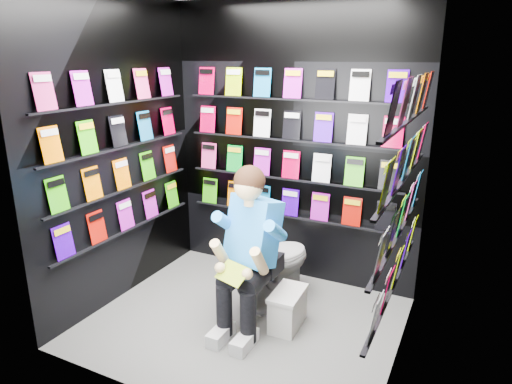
% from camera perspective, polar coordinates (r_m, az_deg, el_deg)
% --- Properties ---
extents(floor, '(2.40, 2.40, 0.00)m').
position_cam_1_polar(floor, '(3.89, -1.61, -15.92)').
color(floor, '#555553').
rests_on(floor, ground).
extents(wall_back, '(2.40, 0.04, 2.60)m').
position_cam_1_polar(wall_back, '(4.26, 4.60, 5.86)').
color(wall_back, black).
rests_on(wall_back, floor).
extents(wall_front, '(2.40, 0.04, 2.60)m').
position_cam_1_polar(wall_front, '(2.57, -12.36, -1.76)').
color(wall_front, black).
rests_on(wall_front, floor).
extents(wall_left, '(0.04, 2.00, 2.60)m').
position_cam_1_polar(wall_left, '(4.07, -16.92, 4.67)').
color(wall_left, black).
rests_on(wall_left, floor).
extents(wall_right, '(0.04, 2.00, 2.60)m').
position_cam_1_polar(wall_right, '(3.02, 18.76, 0.47)').
color(wall_right, black).
rests_on(wall_right, floor).
extents(comics_back, '(2.10, 0.06, 1.37)m').
position_cam_1_polar(comics_back, '(4.23, 4.45, 5.86)').
color(comics_back, '#BF0038').
rests_on(comics_back, wall_back).
extents(comics_left, '(0.06, 1.70, 1.37)m').
position_cam_1_polar(comics_left, '(4.04, -16.62, 4.71)').
color(comics_left, '#BF0038').
rests_on(comics_left, wall_left).
extents(comics_right, '(0.06, 1.70, 1.37)m').
position_cam_1_polar(comics_right, '(3.02, 18.21, 0.64)').
color(comics_right, '#BF0038').
rests_on(comics_right, wall_right).
extents(toilet, '(0.63, 0.84, 0.73)m').
position_cam_1_polar(toilet, '(4.04, 2.23, -8.63)').
color(toilet, silver).
rests_on(toilet, floor).
extents(longbox, '(0.22, 0.38, 0.28)m').
position_cam_1_polar(longbox, '(3.78, 3.97, -14.55)').
color(longbox, silver).
rests_on(longbox, floor).
extents(longbox_lid, '(0.24, 0.40, 0.03)m').
position_cam_1_polar(longbox_lid, '(3.70, 4.02, -12.51)').
color(longbox_lid, silver).
rests_on(longbox_lid, longbox).
extents(reader, '(0.75, 0.91, 1.44)m').
position_cam_1_polar(reader, '(3.56, -0.21, -4.97)').
color(reader, blue).
rests_on(reader, toilet).
extents(held_comic, '(0.28, 0.21, 0.10)m').
position_cam_1_polar(held_comic, '(3.36, -2.92, -10.12)').
color(held_comic, green).
rests_on(held_comic, reader).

